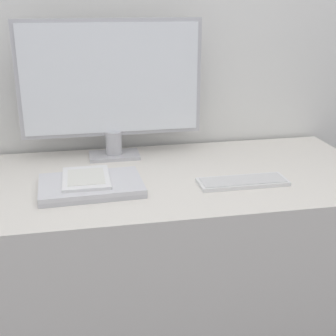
% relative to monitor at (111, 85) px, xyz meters
% --- Properties ---
extents(wall_back, '(3.60, 0.05, 2.40)m').
position_rel_monitor_xyz_m(wall_back, '(0.09, 0.14, 0.19)').
color(wall_back, silver).
rests_on(wall_back, ground_plane).
extents(desk, '(1.47, 0.64, 0.76)m').
position_rel_monitor_xyz_m(desk, '(0.09, -0.22, -0.64)').
color(desk, silver).
rests_on(desk, ground_plane).
extents(monitor, '(0.62, 0.11, 0.48)m').
position_rel_monitor_xyz_m(monitor, '(0.00, 0.00, 0.00)').
color(monitor, '#B7B7BC').
rests_on(monitor, desk).
extents(keyboard, '(0.28, 0.10, 0.01)m').
position_rel_monitor_xyz_m(keyboard, '(0.37, -0.33, -0.25)').
color(keyboard, silver).
rests_on(keyboard, desk).
extents(laptop, '(0.31, 0.22, 0.03)m').
position_rel_monitor_xyz_m(laptop, '(-0.09, -0.29, -0.24)').
color(laptop, '#BCBCC1').
rests_on(laptop, desk).
extents(ereader, '(0.14, 0.19, 0.01)m').
position_rel_monitor_xyz_m(ereader, '(-0.11, -0.27, -0.23)').
color(ereader, white).
rests_on(ereader, laptop).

